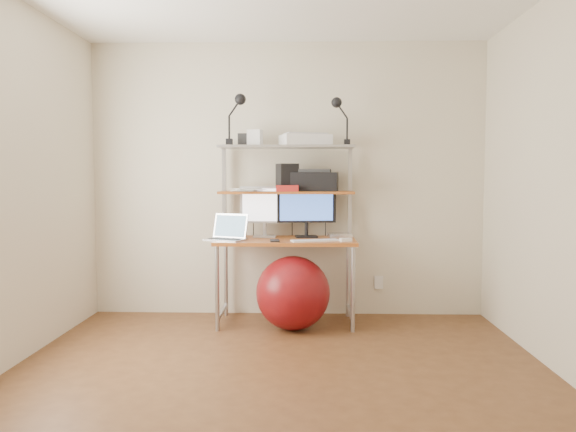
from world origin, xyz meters
The scene contains 20 objects.
room centered at (0.00, 0.00, 1.25)m, with size 3.60×3.60×3.60m.
computer_desk centered at (0.00, 1.50, 0.96)m, with size 1.20×0.60×1.57m.
wall_outlet centered at (0.85, 1.79, 0.30)m, with size 0.08×0.01×0.12m, color white.
monitor_silver centered at (-0.19, 1.60, 1.00)m, with size 0.44×0.16×0.49m.
monitor_black centered at (0.18, 1.60, 1.00)m, with size 0.53×0.17×0.52m.
laptop centered at (-0.49, 1.35, 0.79)m, with size 0.39×0.36×0.28m.
keyboard centered at (0.25, 1.29, 0.75)m, with size 0.40×0.11×0.01m, color white.
mouse centered at (0.51, 1.28, 0.75)m, with size 0.09×0.06×0.03m, color white.
mac_mini centered at (0.47, 1.58, 0.76)m, with size 0.20×0.20×0.04m, color silver.
phone centered at (-0.09, 1.28, 0.75)m, with size 0.08×0.14×0.01m, color black.
printer centered at (0.25, 1.61, 1.24)m, with size 0.43×0.32×0.19m.
nas_cube centered at (0.01, 1.58, 1.27)m, with size 0.17×0.17×0.24m, color black.
red_box centered at (0.01, 1.46, 1.18)m, with size 0.19×0.13×0.05m, color #AE1F1B.
scanner centered at (0.17, 1.57, 1.60)m, with size 0.48×0.38×0.11m.
box_white centered at (-0.28, 1.57, 1.62)m, with size 0.12×0.10×0.14m, color white.
box_grey centered at (-0.37, 1.61, 1.61)m, with size 0.11×0.11×0.11m, color #2A2B2D.
clip_lamp_left centered at (-0.41, 1.46, 1.87)m, with size 0.17×0.10×0.44m.
clip_lamp_right centered at (0.45, 1.52, 1.85)m, with size 0.16×0.09×0.41m.
exercise_ball centered at (0.07, 1.24, 0.31)m, with size 0.62×0.62×0.62m, color maroon.
paper_stack centered at (-0.35, 1.57, 1.16)m, with size 0.37×0.40×0.02m.
Camera 1 is at (0.17, -3.38, 1.28)m, focal length 35.00 mm.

